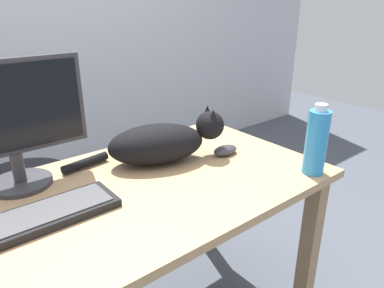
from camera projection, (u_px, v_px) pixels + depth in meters
desk at (137, 215)px, 1.22m from camera, size 1.32×0.73×0.71m
office_chair at (15, 205)px, 1.67m from camera, size 0.48×0.48×0.93m
monitor at (9, 121)px, 1.12m from camera, size 0.48×0.20×0.42m
keyboard at (39, 218)px, 1.00m from camera, size 0.44×0.15×0.03m
cat at (162, 142)px, 1.35m from camera, size 0.58×0.30×0.20m
computer_mouse at (225, 150)px, 1.43m from camera, size 0.11×0.06×0.04m
water_bottle at (316, 142)px, 1.24m from camera, size 0.08×0.08×0.25m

